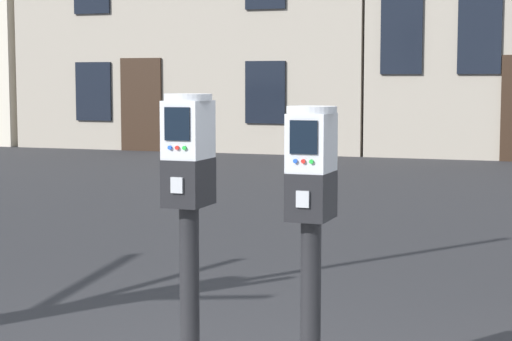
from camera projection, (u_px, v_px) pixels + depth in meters
name	position (u px, v px, depth m)	size (l,w,h in m)	color
parking_meter_near_kerb	(189.00, 192.00, 4.06)	(0.22, 0.25, 1.42)	black
parking_meter_twin_adjacent	(311.00, 205.00, 3.88)	(0.22, 0.25, 1.37)	black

